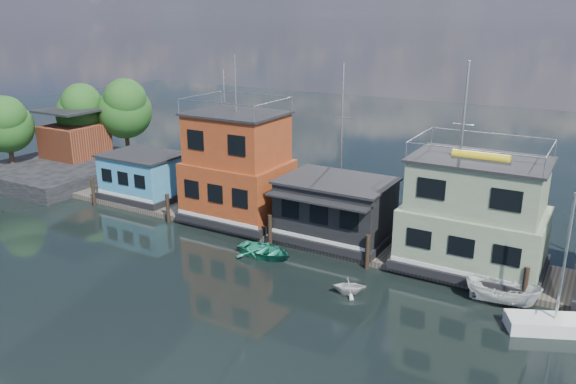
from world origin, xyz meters
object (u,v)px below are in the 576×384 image
Objects in this scene: houseboat_dark at (336,209)px; dinghy_white at (349,286)px; day_sailer at (555,323)px; houseboat_red at (238,169)px; houseboat_green at (474,216)px; dinghy_teal at (265,251)px; houseboat_blue at (144,176)px; motorboat at (503,293)px.

dinghy_white is at bearing -58.24° from houseboat_dark.
day_sailer is 3.76× the size of dinghy_white.
houseboat_red is 17.01m from houseboat_green.
houseboat_green is 2.20× the size of dinghy_teal.
dinghy_white is (-10.31, -1.59, 0.08)m from day_sailer.
day_sailer is 17.11m from dinghy_teal.
houseboat_green reaches higher than houseboat_blue.
motorboat is at bearing -6.75° from houseboat_blue.
dinghy_teal is (5.14, -4.46, -3.71)m from houseboat_red.
motorboat is 0.54× the size of day_sailer.
houseboat_red reaches higher than day_sailer.
houseboat_red is at bearing 35.98° from dinghy_white.
houseboat_blue is 29.25m from motorboat.
dinghy_white is (11.94, -6.38, -3.60)m from houseboat_red.
houseboat_red is at bearing 179.86° from houseboat_dark.
dinghy_white is at bearing -104.05° from dinghy_teal.
houseboat_blue is at bearing -180.00° from houseboat_green.
houseboat_dark reaches higher than dinghy_teal.
houseboat_red is at bearing 143.32° from day_sailer.
houseboat_green is at bearing -67.68° from dinghy_teal.
houseboat_green is 5.10m from motorboat.
dinghy_white is (-5.06, -6.38, -3.05)m from houseboat_green.
day_sailer is (5.24, -4.79, -3.13)m from houseboat_green.
houseboat_blue is 0.89× the size of day_sailer.
dinghy_teal is at bearing -16.93° from houseboat_blue.
houseboat_red is at bearing -180.00° from houseboat_green.
dinghy_white is at bearing -128.45° from houseboat_green.
dinghy_white is at bearing 164.22° from day_sailer.
motorboat is (2.52, -3.43, -2.80)m from houseboat_green.
houseboat_green is at bearing 0.00° from houseboat_blue.
houseboat_red reaches higher than dinghy_teal.
dinghy_white is at bearing -16.57° from houseboat_blue.
day_sailer is at bearing -12.16° from houseboat_red.
houseboat_dark is at bearing -0.06° from houseboat_blue.
day_sailer reaches higher than motorboat.
motorboat is at bearing 128.96° from day_sailer.
dinghy_white is (3.94, -6.36, -1.92)m from houseboat_dark.
dinghy_white is (-7.58, -2.95, -0.25)m from motorboat.
motorboat reaches higher than dinghy_teal.
dinghy_white reaches higher than dinghy_teal.
houseboat_blue is at bearing -180.00° from houseboat_red.
day_sailer reaches higher than houseboat_dark.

